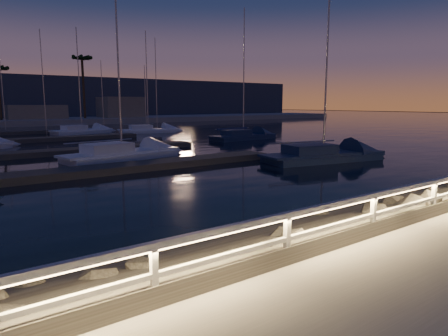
{
  "coord_description": "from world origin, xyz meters",
  "views": [
    {
      "loc": [
        -7.67,
        -5.58,
        3.25
      ],
      "look_at": [
        -0.69,
        4.0,
        1.32
      ],
      "focal_mm": 32.0,
      "sensor_mm": 36.0,
      "label": 1
    }
  ],
  "objects_px": {
    "sailboat_d": "(320,155)",
    "sailboat_k": "(80,130)",
    "guard_rail": "(347,211)",
    "sailboat_l": "(147,130)",
    "sailboat_c": "(119,153)",
    "sailboat_h": "(242,136)"
  },
  "relations": [
    {
      "from": "guard_rail",
      "to": "sailboat_c",
      "type": "xyz_separation_m",
      "value": [
        2.56,
        20.65,
        -0.93
      ]
    },
    {
      "from": "sailboat_h",
      "to": "sailboat_l",
      "type": "height_order",
      "value": "sailboat_h"
    },
    {
      "from": "sailboat_d",
      "to": "sailboat_l",
      "type": "distance_m",
      "value": 30.7
    },
    {
      "from": "sailboat_k",
      "to": "sailboat_h",
      "type": "bearing_deg",
      "value": -71.16
    },
    {
      "from": "sailboat_d",
      "to": "sailboat_h",
      "type": "relative_size",
      "value": 1.1
    },
    {
      "from": "sailboat_k",
      "to": "guard_rail",
      "type": "bearing_deg",
      "value": -112.12
    },
    {
      "from": "sailboat_h",
      "to": "sailboat_l",
      "type": "relative_size",
      "value": 1.04
    },
    {
      "from": "sailboat_c",
      "to": "sailboat_k",
      "type": "distance_m",
      "value": 26.01
    },
    {
      "from": "sailboat_c",
      "to": "sailboat_d",
      "type": "bearing_deg",
      "value": -49.51
    },
    {
      "from": "sailboat_k",
      "to": "sailboat_d",
      "type": "bearing_deg",
      "value": -93.38
    },
    {
      "from": "sailboat_d",
      "to": "sailboat_k",
      "type": "relative_size",
      "value": 1.13
    },
    {
      "from": "sailboat_d",
      "to": "sailboat_k",
      "type": "height_order",
      "value": "sailboat_d"
    },
    {
      "from": "sailboat_c",
      "to": "sailboat_k",
      "type": "relative_size",
      "value": 1.09
    },
    {
      "from": "sailboat_h",
      "to": "sailboat_l",
      "type": "bearing_deg",
      "value": 100.73
    },
    {
      "from": "sailboat_c",
      "to": "sailboat_h",
      "type": "bearing_deg",
      "value": 12.55
    },
    {
      "from": "guard_rail",
      "to": "sailboat_d",
      "type": "distance_m",
      "value": 17.91
    },
    {
      "from": "guard_rail",
      "to": "sailboat_l",
      "type": "bearing_deg",
      "value": 70.61
    },
    {
      "from": "sailboat_d",
      "to": "guard_rail",
      "type": "bearing_deg",
      "value": -127.27
    },
    {
      "from": "guard_rail",
      "to": "sailboat_c",
      "type": "height_order",
      "value": "sailboat_c"
    },
    {
      "from": "sailboat_h",
      "to": "sailboat_d",
      "type": "bearing_deg",
      "value": -114.06
    },
    {
      "from": "sailboat_c",
      "to": "sailboat_k",
      "type": "bearing_deg",
      "value": 68.47
    },
    {
      "from": "guard_rail",
      "to": "sailboat_d",
      "type": "height_order",
      "value": "sailboat_d"
    }
  ]
}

